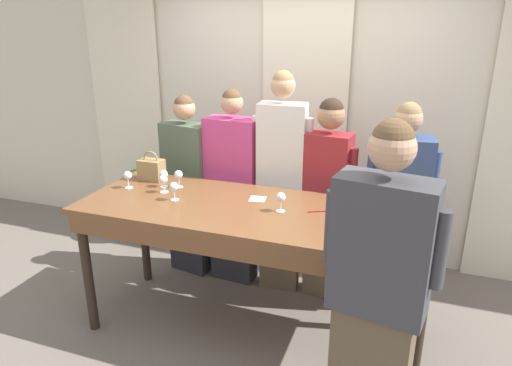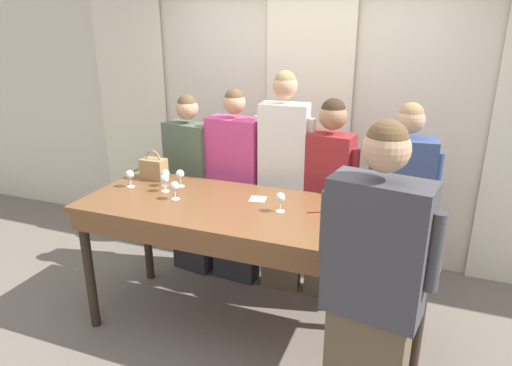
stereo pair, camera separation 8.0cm
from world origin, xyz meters
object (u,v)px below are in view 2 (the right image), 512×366
object	(u,v)px
wine_glass_front_right	(430,212)
wine_glass_center_mid	(165,174)
wine_glass_front_mid	(165,179)
guest_pink_top	(236,188)
wine_glass_back_left	(130,175)
guest_olive_jacket	(191,185)
guest_striped_shirt	(328,197)
tasting_bar	(250,223)
host_pouring	(372,299)
wine_glass_center_right	(367,198)
potted_plant	(144,200)
guest_navy_coat	(400,211)
wine_glass_center_left	(175,187)
guest_cream_sweater	(283,182)
wine_bottle	(428,219)
handbag	(154,168)
wine_glass_front_left	(180,175)
wine_glass_back_mid	(280,198)

from	to	relation	value
wine_glass_front_right	wine_glass_center_mid	world-z (taller)	same
wine_glass_front_mid	guest_pink_top	size ratio (longest dim) A/B	0.08
wine_glass_front_right	wine_glass_back_left	distance (m)	2.15
guest_olive_jacket	guest_striped_shirt	bearing A→B (deg)	0.00
tasting_bar	guest_striped_shirt	xyz separation A→B (m)	(0.39, 0.70, -0.00)
tasting_bar	guest_pink_top	world-z (taller)	guest_pink_top
wine_glass_back_left	guest_olive_jacket	bearing A→B (deg)	73.85
guest_pink_top	host_pouring	xyz separation A→B (m)	(1.31, -1.37, 0.07)
wine_glass_front_right	wine_glass_center_right	size ratio (longest dim) A/B	1.00
tasting_bar	potted_plant	bearing A→B (deg)	146.08
guest_navy_coat	guest_olive_jacket	bearing A→B (deg)	180.00
wine_glass_back_left	wine_glass_front_mid	bearing A→B (deg)	1.20
wine_glass_back_left	guest_navy_coat	distance (m)	2.06
wine_glass_back_left	guest_navy_coat	world-z (taller)	guest_navy_coat
wine_glass_center_left	wine_glass_back_left	size ratio (longest dim) A/B	1.00
potted_plant	guest_cream_sweater	bearing A→B (deg)	-13.73
host_pouring	guest_pink_top	bearing A→B (deg)	133.67
tasting_bar	wine_glass_center_right	bearing A→B (deg)	18.49
tasting_bar	guest_striped_shirt	distance (m)	0.80
wine_glass_center_right	guest_cream_sweater	world-z (taller)	guest_cream_sweater
wine_bottle	handbag	bearing A→B (deg)	170.41
wine_glass_center_left	wine_glass_center_mid	distance (m)	0.30
guest_olive_jacket	guest_striped_shirt	distance (m)	1.23
wine_glass_center_right	guest_striped_shirt	world-z (taller)	guest_striped_shirt
tasting_bar	wine_glass_back_left	size ratio (longest dim) A/B	17.99
wine_glass_center_mid	wine_glass_front_left	bearing A→B (deg)	16.78
handbag	guest_cream_sweater	bearing A→B (deg)	21.44
wine_glass_front_left	guest_striped_shirt	bearing A→B (deg)	23.96
guest_navy_coat	tasting_bar	bearing A→B (deg)	-143.20
wine_glass_front_right	guest_navy_coat	bearing A→B (deg)	109.28
host_pouring	potted_plant	bearing A→B (deg)	145.09
wine_bottle	host_pouring	xyz separation A→B (m)	(-0.22, -0.64, -0.19)
wine_glass_front_mid	wine_glass_center_right	distance (m)	1.46
wine_glass_back_left	guest_pink_top	xyz separation A→B (m)	(0.61, 0.61, -0.23)
tasting_bar	wine_glass_back_left	world-z (taller)	wine_glass_back_left
guest_pink_top	host_pouring	world-z (taller)	host_pouring
tasting_bar	wine_glass_front_mid	world-z (taller)	wine_glass_front_mid
wine_glass_center_mid	potted_plant	size ratio (longest dim) A/B	0.18
wine_glass_front_left	guest_olive_jacket	size ratio (longest dim) A/B	0.08
tasting_bar	potted_plant	distance (m)	2.04
wine_glass_center_mid	guest_striped_shirt	xyz separation A→B (m)	(1.16, 0.50, -0.20)
wine_glass_back_left	wine_glass_front_left	bearing A→B (deg)	22.20
guest_navy_coat	potted_plant	bearing A→B (deg)	171.09
wine_glass_front_right	wine_glass_center_mid	size ratio (longest dim) A/B	1.00
wine_bottle	guest_navy_coat	size ratio (longest dim) A/B	0.19
wine_glass_front_left	wine_glass_back_left	world-z (taller)	same
wine_glass_back_mid	guest_striped_shirt	world-z (taller)	guest_striped_shirt
guest_pink_top	wine_bottle	bearing A→B (deg)	-25.53
wine_glass_center_right	host_pouring	distance (m)	0.95
tasting_bar	guest_striped_shirt	size ratio (longest dim) A/B	1.46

